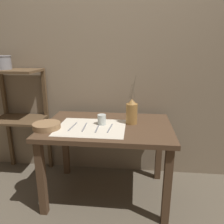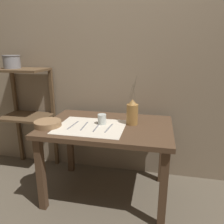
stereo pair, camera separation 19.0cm
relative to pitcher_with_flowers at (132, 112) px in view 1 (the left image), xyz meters
name	(u,v)px [view 1 (the left image)]	position (x,y,z in m)	size (l,w,h in m)	color
ground_plane	(108,193)	(-0.21, -0.06, -0.82)	(12.00, 12.00, 0.00)	brown
stone_wall_back	(113,65)	(-0.21, 0.43, 0.38)	(7.00, 0.06, 2.40)	gray
wooden_table	(107,135)	(-0.21, -0.06, -0.20)	(1.13, 0.76, 0.71)	#4C3523
wooden_shelf_unit	(19,103)	(-1.19, 0.24, 0.00)	(0.51, 0.36, 1.16)	brown
linen_cloth	(91,127)	(-0.34, -0.15, -0.11)	(0.58, 0.46, 0.00)	beige
pitcher_with_flowers	(132,112)	(0.00, 0.00, 0.00)	(0.10, 0.10, 0.43)	olive
wooden_bowl	(47,126)	(-0.71, -0.21, -0.08)	(0.23, 0.23, 0.05)	#8E6B47
glass_tumbler_near	(102,120)	(-0.26, -0.06, -0.06)	(0.08, 0.08, 0.09)	silver
knife_center	(73,127)	(-0.50, -0.15, -0.10)	(0.03, 0.21, 0.00)	gray
fork_inner	(85,127)	(-0.40, -0.15, -0.10)	(0.02, 0.21, 0.00)	gray
spoon_inner	(99,125)	(-0.28, -0.10, -0.10)	(0.02, 0.22, 0.02)	gray
fork_outer	(110,128)	(-0.18, -0.15, -0.10)	(0.03, 0.21, 0.00)	gray
metal_pot_large	(2,62)	(-1.29, 0.20, 0.42)	(0.18, 0.18, 0.13)	gray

